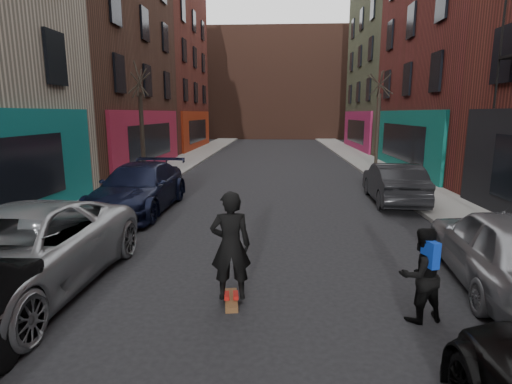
# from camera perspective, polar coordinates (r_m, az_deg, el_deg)

# --- Properties ---
(sidewalk_left) EXTENTS (2.50, 84.00, 0.13)m
(sidewalk_left) POSITION_cam_1_polar(r_m,az_deg,el_deg) (31.50, -8.74, 5.11)
(sidewalk_left) COLOR gray
(sidewalk_left) RESTS_ON ground
(sidewalk_right) EXTENTS (2.50, 84.00, 0.13)m
(sidewalk_right) POSITION_cam_1_polar(r_m,az_deg,el_deg) (31.42, 14.26, 4.88)
(sidewalk_right) COLOR gray
(sidewalk_right) RESTS_ON ground
(building_far) EXTENTS (40.00, 10.00, 14.00)m
(building_far) POSITION_cam_1_polar(r_m,az_deg,el_deg) (56.77, 3.01, 14.91)
(building_far) COLOR #47281E
(building_far) RESTS_ON ground
(tree_left_far) EXTENTS (2.00, 2.00, 6.50)m
(tree_left_far) POSITION_cam_1_polar(r_m,az_deg,el_deg) (19.72, -16.10, 10.86)
(tree_left_far) COLOR black
(tree_left_far) RESTS_ON sidewalk_left
(tree_right_far) EXTENTS (2.00, 2.00, 6.80)m
(tree_right_far) POSITION_cam_1_polar(r_m,az_deg,el_deg) (25.38, 17.13, 11.13)
(tree_right_far) COLOR black
(tree_right_far) RESTS_ON sidewalk_right
(parked_left_far) EXTENTS (2.77, 5.91, 1.63)m
(parked_left_far) POSITION_cam_1_polar(r_m,az_deg,el_deg) (8.65, -31.03, -7.55)
(parked_left_far) COLOR #9B9FA4
(parked_left_far) RESTS_ON ground
(parked_left_end) EXTENTS (2.33, 5.62, 1.63)m
(parked_left_end) POSITION_cam_1_polar(r_m,az_deg,el_deg) (14.42, -16.37, 0.59)
(parked_left_end) COLOR black
(parked_left_end) RESTS_ON ground
(parked_right_far) EXTENTS (2.39, 4.88, 1.60)m
(parked_right_far) POSITION_cam_1_polar(r_m,az_deg,el_deg) (9.13, 32.03, -6.84)
(parked_right_far) COLOR gray
(parked_right_far) RESTS_ON ground
(parked_right_end) EXTENTS (1.85, 4.69, 1.52)m
(parked_right_end) POSITION_cam_1_polar(r_m,az_deg,el_deg) (16.00, 19.05, 1.26)
(parked_right_end) COLOR black
(parked_right_end) RESTS_ON ground
(skateboard) EXTENTS (0.33, 0.82, 0.10)m
(skateboard) POSITION_cam_1_polar(r_m,az_deg,el_deg) (7.47, -3.55, -15.15)
(skateboard) COLOR brown
(skateboard) RESTS_ON ground
(skateboarder) EXTENTS (0.77, 0.56, 1.96)m
(skateboarder) POSITION_cam_1_polar(r_m,az_deg,el_deg) (7.07, -3.65, -7.65)
(skateboarder) COLOR black
(skateboarder) RESTS_ON skateboard
(pedestrian) EXTENTS (0.91, 0.80, 1.58)m
(pedestrian) POSITION_cam_1_polar(r_m,az_deg,el_deg) (7.12, 22.51, -10.80)
(pedestrian) COLOR black
(pedestrian) RESTS_ON ground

